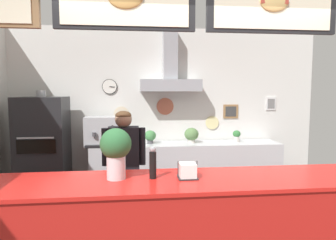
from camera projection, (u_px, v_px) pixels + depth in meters
The scene contains 12 objects.
back_wall_assembly at pixel (168, 104), 5.26m from camera, with size 5.41×2.92×2.87m.
back_prep_counter at pixel (186, 170), 5.20m from camera, with size 3.16×0.59×0.90m.
pizza_oven at pixel (43, 151), 4.75m from camera, with size 0.73×0.69×1.79m.
shop_worker at pixel (124, 168), 3.76m from camera, with size 0.53×0.22×1.54m.
espresso_machine at pixel (103, 131), 4.96m from camera, with size 0.56×0.46×0.46m.
potted_thyme at pixel (237, 135), 5.27m from camera, with size 0.13×0.13×0.20m.
potted_rosemary at pixel (150, 136), 5.11m from camera, with size 0.19×0.19×0.22m.
potted_basil at pixel (191, 135), 5.18m from camera, with size 0.24×0.24×0.26m.
potted_oregano at pixel (133, 137), 5.05m from camera, with size 0.18×0.18×0.22m.
napkin_holder at pixel (188, 171), 2.48m from camera, with size 0.16×0.15×0.14m.
basil_vase at pixel (116, 150), 2.44m from camera, with size 0.25×0.25×0.41m.
pepper_grinder at pixel (153, 163), 2.46m from camera, with size 0.06×0.06×0.26m.
Camera 1 is at (-0.57, -2.77, 1.79)m, focal length 32.81 mm.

